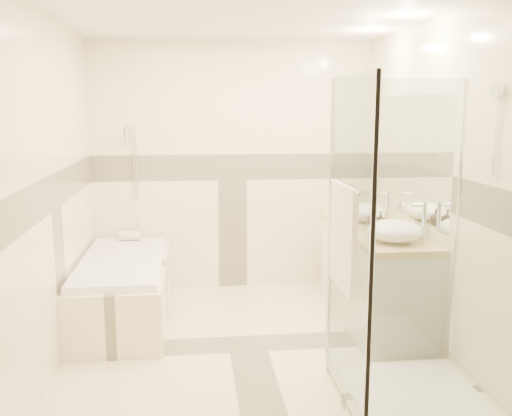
{
  "coord_description": "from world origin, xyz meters",
  "views": [
    {
      "loc": [
        -0.41,
        -4.25,
        1.86
      ],
      "look_at": [
        0.1,
        0.25,
        1.05
      ],
      "focal_mm": 40.0,
      "sensor_mm": 36.0,
      "label": 1
    }
  ],
  "objects": [
    {
      "name": "room",
      "position": [
        0.06,
        0.01,
        1.26
      ],
      "size": [
        2.82,
        3.02,
        2.52
      ],
      "color": "beige",
      "rests_on": "ground"
    },
    {
      "name": "bathtub",
      "position": [
        -1.02,
        0.65,
        0.31
      ],
      "size": [
        0.75,
        1.7,
        0.56
      ],
      "color": "beige",
      "rests_on": "ground"
    },
    {
      "name": "vanity",
      "position": [
        1.12,
        0.3,
        0.43
      ],
      "size": [
        0.58,
        1.62,
        0.85
      ],
      "color": "white",
      "rests_on": "ground"
    },
    {
      "name": "shower_enclosure",
      "position": [
        0.83,
        -0.97,
        0.51
      ],
      "size": [
        0.96,
        0.93,
        2.04
      ],
      "color": "beige",
      "rests_on": "ground"
    },
    {
      "name": "vessel_sink_near",
      "position": [
        1.1,
        0.61,
        0.93
      ],
      "size": [
        0.4,
        0.4,
        0.16
      ],
      "primitive_type": "ellipsoid",
      "color": "white",
      "rests_on": "vanity"
    },
    {
      "name": "vessel_sink_far",
      "position": [
        1.1,
        -0.19,
        0.93
      ],
      "size": [
        0.42,
        0.42,
        0.17
      ],
      "primitive_type": "ellipsoid",
      "color": "white",
      "rests_on": "vanity"
    },
    {
      "name": "faucet_near",
      "position": [
        1.32,
        0.61,
        1.0
      ],
      "size": [
        0.11,
        0.03,
        0.26
      ],
      "color": "silver",
      "rests_on": "vanity"
    },
    {
      "name": "faucet_far",
      "position": [
        1.32,
        -0.19,
        1.02
      ],
      "size": [
        0.12,
        0.03,
        0.3
      ],
      "color": "silver",
      "rests_on": "vanity"
    },
    {
      "name": "amenity_bottle_a",
      "position": [
        1.1,
        0.14,
        0.94
      ],
      "size": [
        0.1,
        0.1,
        0.17
      ],
      "primitive_type": "imported",
      "rotation": [
        0.0,
        0.0,
        -0.38
      ],
      "color": "black",
      "rests_on": "vanity"
    },
    {
      "name": "amenity_bottle_b",
      "position": [
        1.1,
        0.35,
        0.92
      ],
      "size": [
        0.13,
        0.13,
        0.14
      ],
      "primitive_type": "imported",
      "rotation": [
        0.0,
        0.0,
        0.22
      ],
      "color": "black",
      "rests_on": "vanity"
    },
    {
      "name": "folded_towels",
      "position": [
        1.1,
        0.95,
        0.89
      ],
      "size": [
        0.16,
        0.25,
        0.08
      ],
      "primitive_type": "cube",
      "rotation": [
        0.0,
        0.0,
        -0.06
      ],
      "color": "white",
      "rests_on": "vanity"
    },
    {
      "name": "rolled_towel",
      "position": [
        -1.03,
        1.32,
        0.61
      ],
      "size": [
        0.2,
        0.09,
        0.09
      ],
      "primitive_type": "cylinder",
      "rotation": [
        0.0,
        1.57,
        0.0
      ],
      "color": "white",
      "rests_on": "bathtub"
    }
  ]
}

